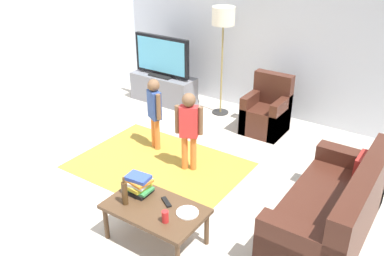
{
  "coord_description": "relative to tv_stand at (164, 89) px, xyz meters",
  "views": [
    {
      "loc": [
        2.6,
        -3.25,
        2.96
      ],
      "look_at": [
        0.0,
        0.6,
        0.65
      ],
      "focal_mm": 39.14,
      "sensor_mm": 36.0,
      "label": 1
    }
  ],
  "objects": [
    {
      "name": "couch",
      "position": [
        3.66,
        -1.88,
        0.05
      ],
      "size": [
        0.8,
        1.8,
        0.86
      ],
      "color": "#472319",
      "rests_on": "ground"
    },
    {
      "name": "wall_back",
      "position": [
        1.76,
        0.7,
        1.11
      ],
      "size": [
        6.0,
        0.12,
        2.7
      ],
      "primitive_type": "cube",
      "color": "silver",
      "rests_on": "ground"
    },
    {
      "name": "bottle",
      "position": [
        1.9,
        -3.1,
        0.31
      ],
      "size": [
        0.06,
        0.06,
        0.31
      ],
      "color": "#4C3319",
      "rests_on": "coffee_table"
    },
    {
      "name": "child_near_tv",
      "position": [
        0.95,
        -1.43,
        0.38
      ],
      "size": [
        0.32,
        0.21,
        1.05
      ],
      "color": "orange",
      "rests_on": "ground"
    },
    {
      "name": "tv_remote",
      "position": [
        2.23,
        -2.86,
        0.19
      ],
      "size": [
        0.17,
        0.13,
        0.02
      ],
      "primitive_type": "cube",
      "rotation": [
        0.0,
        0.0,
        -0.56
      ],
      "color": "black",
      "rests_on": "coffee_table"
    },
    {
      "name": "coffee_table",
      "position": [
        2.18,
        -2.98,
        0.13
      ],
      "size": [
        1.0,
        0.6,
        0.42
      ],
      "color": "#513823",
      "rests_on": "ground"
    },
    {
      "name": "child_center",
      "position": [
        1.68,
        -1.64,
        0.4
      ],
      "size": [
        0.33,
        0.21,
        1.08
      ],
      "color": "orange",
      "rests_on": "ground"
    },
    {
      "name": "tv",
      "position": [
        -0.0,
        -0.02,
        0.6
      ],
      "size": [
        1.1,
        0.28,
        0.71
      ],
      "color": "black",
      "rests_on": "tv_stand"
    },
    {
      "name": "tv_stand",
      "position": [
        0.0,
        0.0,
        0.0
      ],
      "size": [
        1.2,
        0.44,
        0.5
      ],
      "color": "slate",
      "rests_on": "ground"
    },
    {
      "name": "plate",
      "position": [
        2.51,
        -2.88,
        0.18
      ],
      "size": [
        0.22,
        0.22,
        0.02
      ],
      "color": "white",
      "rests_on": "coffee_table"
    },
    {
      "name": "ground",
      "position": [
        1.76,
        -2.3,
        -0.24
      ],
      "size": [
        7.8,
        7.8,
        0.0
      ],
      "primitive_type": "plane",
      "color": "beige"
    },
    {
      "name": "armchair",
      "position": [
        2.04,
        -0.04,
        0.05
      ],
      "size": [
        0.6,
        0.6,
        0.9
      ],
      "color": "#472319",
      "rests_on": "ground"
    },
    {
      "name": "floor_lamp",
      "position": [
        1.1,
        0.15,
        1.3
      ],
      "size": [
        0.36,
        0.36,
        1.78
      ],
      "color": "#262626",
      "rests_on": "ground"
    },
    {
      "name": "area_rug",
      "position": [
        1.29,
        -1.81,
        -0.24
      ],
      "size": [
        2.2,
        1.6,
        0.01
      ],
      "primitive_type": "cube",
      "color": "#B28C33",
      "rests_on": "ground"
    },
    {
      "name": "soda_can",
      "position": [
        2.4,
        -3.1,
        0.24
      ],
      "size": [
        0.07,
        0.07,
        0.12
      ],
      "primitive_type": "cylinder",
      "color": "red",
      "rests_on": "coffee_table"
    },
    {
      "name": "book_stack",
      "position": [
        1.88,
        -2.88,
        0.27
      ],
      "size": [
        0.3,
        0.24,
        0.21
      ],
      "color": "black",
      "rests_on": "coffee_table"
    }
  ]
}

